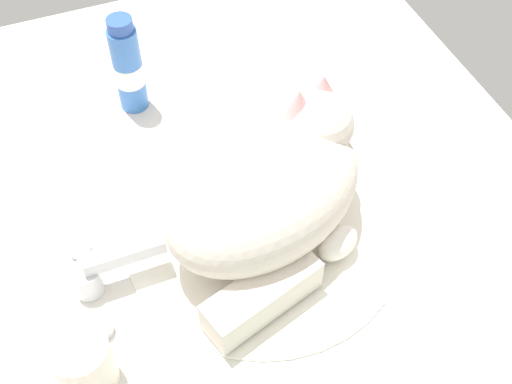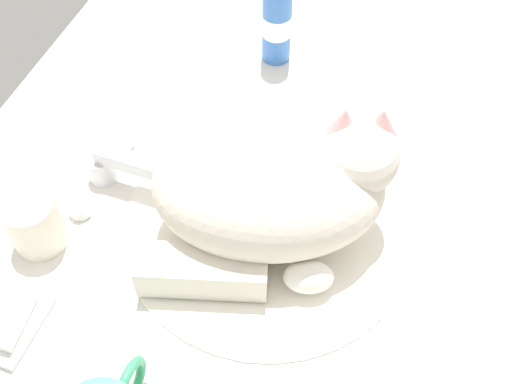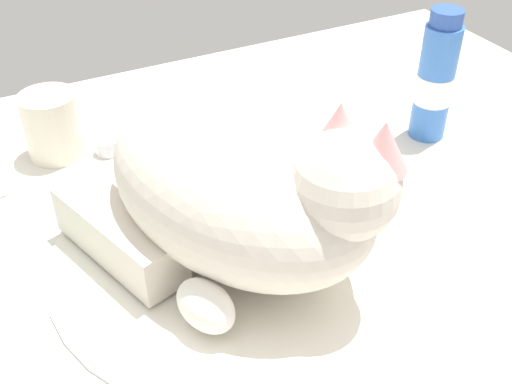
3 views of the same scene
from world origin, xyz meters
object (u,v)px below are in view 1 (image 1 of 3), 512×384
cat (270,191)px  toothpaste_bottle (128,67)px  rinse_cup (84,364)px  faucet (99,273)px

cat → toothpaste_bottle: (28.78, 9.82, -1.01)cm
cat → rinse_cup: bearing=113.5°
faucet → toothpaste_bottle: bearing=-21.9°
faucet → cat: bearing=-89.8°
faucet → toothpaste_bottle: 31.42cm
rinse_cup → toothpaste_bottle: (39.86, -15.59, 3.42)cm
faucet → rinse_cup: 11.75cm
toothpaste_bottle → faucet: bearing=158.1°
faucet → cat: 22.12cm
faucet → toothpaste_bottle: (28.86, -11.61, 4.45)cm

